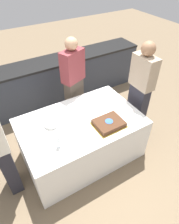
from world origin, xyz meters
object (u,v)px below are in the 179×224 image
plate_stack (51,123)px  person_cutting_cake (74,83)px  cake (109,123)px  person_seated_left (0,147)px  person_seated_right (140,91)px  wine_glass (58,140)px

plate_stack → person_cutting_cake: bearing=43.3°
plate_stack → cake: bearing=-30.6°
cake → person_seated_left: size_ratio=0.27×
person_cutting_cake → person_seated_right: (0.79, -0.77, 0.02)m
cake → person_seated_left: bearing=168.8°
cake → wine_glass: size_ratio=2.50×
person_cutting_cake → person_seated_left: size_ratio=1.03×
plate_stack → person_seated_right: person_seated_right is taller
person_seated_right → person_seated_left: bearing=-90.0°
person_seated_right → person_cutting_cake: bearing=-134.3°
plate_stack → person_cutting_cake: person_cutting_cake is taller
wine_glass → cake: bearing=-0.5°
plate_stack → person_seated_left: bearing=-169.5°
plate_stack → person_seated_right: (1.48, -0.13, 0.10)m
plate_stack → wine_glass: bearing=-99.2°
wine_glass → person_seated_right: 1.56m
cake → plate_stack: bearing=149.4°
cake → person_seated_left: person_seated_left is taller
person_cutting_cake → person_seated_left: person_cutting_cake is taller
person_cutting_cake → person_seated_right: 1.11m
wine_glass → person_seated_right: (1.54, 0.27, 0.02)m
person_seated_left → person_seated_right: (2.18, 0.00, 0.04)m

